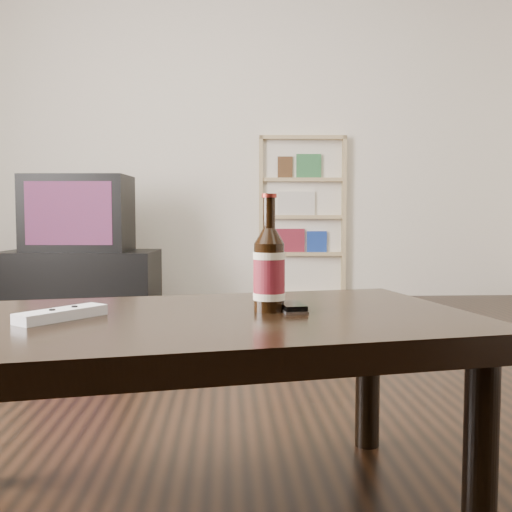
{
  "coord_description": "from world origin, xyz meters",
  "views": [
    {
      "loc": [
        -0.0,
        -1.78,
        0.66
      ],
      "look_at": [
        0.07,
        -0.43,
        0.57
      ],
      "focal_mm": 42.0,
      "sensor_mm": 36.0,
      "label": 1
    }
  ],
  "objects_px": {
    "tv_stand": "(80,281)",
    "remote": "(61,314)",
    "tv": "(78,213)",
    "coffee_table": "(205,342)",
    "bookshelf": "(300,214)",
    "phone": "(292,308)",
    "beer_bottle": "(269,270)"
  },
  "relations": [
    {
      "from": "bookshelf",
      "to": "remote",
      "type": "xyz_separation_m",
      "value": [
        -0.95,
        -3.64,
        -0.21
      ]
    },
    {
      "from": "beer_bottle",
      "to": "coffee_table",
      "type": "bearing_deg",
      "value": -159.7
    },
    {
      "from": "tv",
      "to": "phone",
      "type": "relative_size",
      "value": 6.66
    },
    {
      "from": "coffee_table",
      "to": "beer_bottle",
      "type": "relative_size",
      "value": 4.83
    },
    {
      "from": "tv_stand",
      "to": "remote",
      "type": "height_order",
      "value": "remote"
    },
    {
      "from": "tv",
      "to": "beer_bottle",
      "type": "bearing_deg",
      "value": -64.7
    },
    {
      "from": "coffee_table",
      "to": "phone",
      "type": "xyz_separation_m",
      "value": [
        0.2,
        0.05,
        0.07
      ]
    },
    {
      "from": "tv",
      "to": "remote",
      "type": "height_order",
      "value": "tv"
    },
    {
      "from": "bookshelf",
      "to": "coffee_table",
      "type": "bearing_deg",
      "value": -97.48
    },
    {
      "from": "tv",
      "to": "coffee_table",
      "type": "bearing_deg",
      "value": -67.67
    },
    {
      "from": "tv_stand",
      "to": "bookshelf",
      "type": "xyz_separation_m",
      "value": [
        1.61,
        0.78,
        0.46
      ]
    },
    {
      "from": "tv_stand",
      "to": "coffee_table",
      "type": "distance_m",
      "value": 2.99
    },
    {
      "from": "bookshelf",
      "to": "remote",
      "type": "bearing_deg",
      "value": -101.89
    },
    {
      "from": "tv",
      "to": "coffee_table",
      "type": "relative_size",
      "value": 0.55
    },
    {
      "from": "phone",
      "to": "remote",
      "type": "distance_m",
      "value": 0.51
    },
    {
      "from": "tv_stand",
      "to": "coffee_table",
      "type": "relative_size",
      "value": 0.8
    },
    {
      "from": "tv_stand",
      "to": "beer_bottle",
      "type": "relative_size",
      "value": 3.87
    },
    {
      "from": "tv_stand",
      "to": "tv",
      "type": "bearing_deg",
      "value": -90.0
    },
    {
      "from": "tv",
      "to": "phone",
      "type": "bearing_deg",
      "value": -63.79
    },
    {
      "from": "bookshelf",
      "to": "remote",
      "type": "height_order",
      "value": "bookshelf"
    },
    {
      "from": "coffee_table",
      "to": "remote",
      "type": "xyz_separation_m",
      "value": [
        -0.3,
        -0.04,
        0.07
      ]
    },
    {
      "from": "phone",
      "to": "remote",
      "type": "bearing_deg",
      "value": -177.17
    },
    {
      "from": "bookshelf",
      "to": "remote",
      "type": "relative_size",
      "value": 6.78
    },
    {
      "from": "tv",
      "to": "coffee_table",
      "type": "distance_m",
      "value": 3.0
    },
    {
      "from": "tv",
      "to": "phone",
      "type": "distance_m",
      "value": 3.01
    },
    {
      "from": "bookshelf",
      "to": "phone",
      "type": "height_order",
      "value": "bookshelf"
    },
    {
      "from": "beer_bottle",
      "to": "phone",
      "type": "distance_m",
      "value": 0.1
    },
    {
      "from": "bookshelf",
      "to": "coffee_table",
      "type": "relative_size",
      "value": 0.99
    },
    {
      "from": "bookshelf",
      "to": "coffee_table",
      "type": "distance_m",
      "value": 3.67
    },
    {
      "from": "tv",
      "to": "remote",
      "type": "relative_size",
      "value": 3.74
    },
    {
      "from": "coffee_table",
      "to": "beer_bottle",
      "type": "bearing_deg",
      "value": 20.3
    },
    {
      "from": "coffee_table",
      "to": "beer_bottle",
      "type": "distance_m",
      "value": 0.22
    }
  ]
}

